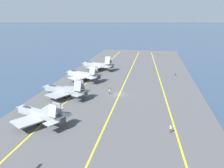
% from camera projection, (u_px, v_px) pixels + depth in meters
% --- Properties ---
extents(ground_plane, '(2000.00, 2000.00, 0.00)m').
position_uv_depth(ground_plane, '(119.00, 96.00, 76.92)').
color(ground_plane, '#2D425B').
extents(carrier_deck, '(211.07, 52.84, 0.40)m').
position_uv_depth(carrier_deck, '(119.00, 95.00, 76.87)').
color(carrier_deck, '#4C4C4F').
rests_on(carrier_deck, ground).
extents(deck_stripe_foul_line, '(189.64, 11.71, 0.01)m').
position_uv_depth(deck_stripe_foul_line, '(165.00, 97.00, 74.39)').
color(deck_stripe_foul_line, yellow).
rests_on(deck_stripe_foul_line, carrier_deck).
extents(deck_stripe_centerline, '(189.96, 0.36, 0.01)m').
position_uv_depth(deck_stripe_centerline, '(119.00, 94.00, 76.81)').
color(deck_stripe_centerline, yellow).
rests_on(deck_stripe_centerline, carrier_deck).
extents(deck_stripe_edge_line, '(189.96, 2.35, 0.01)m').
position_uv_depth(deck_stripe_edge_line, '(76.00, 92.00, 79.23)').
color(deck_stripe_edge_line, yellow).
rests_on(deck_stripe_edge_line, carrier_deck).
extents(parked_jet_nearest, '(13.48, 16.00, 5.90)m').
position_uv_depth(parked_jet_nearest, '(39.00, 114.00, 55.73)').
color(parked_jet_nearest, '#93999E').
rests_on(parked_jet_nearest, carrier_deck).
extents(parked_jet_second, '(12.51, 17.16, 6.17)m').
position_uv_depth(parked_jet_second, '(64.00, 90.00, 73.87)').
color(parked_jet_second, gray).
rests_on(parked_jet_second, carrier_deck).
extents(parked_jet_third, '(12.49, 16.81, 6.32)m').
position_uv_depth(parked_jet_third, '(82.00, 75.00, 92.87)').
color(parked_jet_third, '#9EA3A8').
rests_on(parked_jet_third, carrier_deck).
extents(parked_jet_fourth, '(13.62, 16.80, 6.77)m').
position_uv_depth(parked_jet_fourth, '(97.00, 65.00, 110.94)').
color(parked_jet_fourth, '#93999E').
rests_on(parked_jet_fourth, carrier_deck).
extents(crew_white_vest, '(0.44, 0.36, 1.78)m').
position_uv_depth(crew_white_vest, '(171.00, 128.00, 51.40)').
color(crew_white_vest, '#383328').
rests_on(crew_white_vest, carrier_deck).
extents(crew_green_vest, '(0.28, 0.40, 1.71)m').
position_uv_depth(crew_green_vest, '(108.00, 87.00, 81.67)').
color(crew_green_vest, '#4C473D').
rests_on(crew_green_vest, carrier_deck).
extents(crew_yellow_vest, '(0.46, 0.42, 1.73)m').
position_uv_depth(crew_yellow_vest, '(109.00, 91.00, 77.04)').
color(crew_yellow_vest, '#383328').
rests_on(crew_yellow_vest, carrier_deck).
extents(crew_purple_vest, '(0.42, 0.32, 1.79)m').
position_uv_depth(crew_purple_vest, '(175.00, 73.00, 101.02)').
color(crew_purple_vest, '#232328').
rests_on(crew_purple_vest, carrier_deck).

